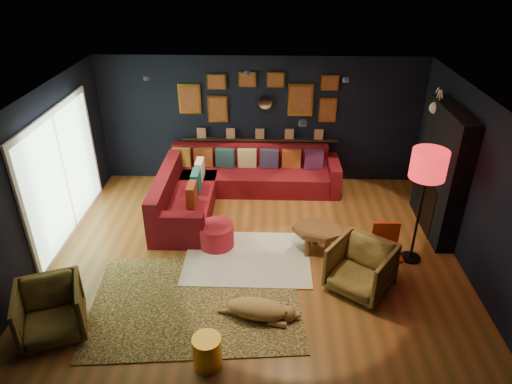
{
  "coord_description": "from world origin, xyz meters",
  "views": [
    {
      "loc": [
        0.2,
        -6.06,
        4.49
      ],
      "look_at": [
        -0.0,
        0.3,
        0.99
      ],
      "focal_mm": 32.0,
      "sensor_mm": 36.0,
      "label": 1
    }
  ],
  "objects_px": {
    "floor_lamp": "(428,169)",
    "dog": "(257,306)",
    "armchair_right": "(361,266)",
    "gold_stool": "(207,352)",
    "pouf": "(216,235)",
    "orange_chair": "(385,247)",
    "armchair_left": "(50,309)",
    "sectional": "(227,184)",
    "coffee_table": "(318,232)"
  },
  "relations": [
    {
      "from": "floor_lamp",
      "to": "dog",
      "type": "relative_size",
      "value": 1.68
    },
    {
      "from": "armchair_right",
      "to": "gold_stool",
      "type": "height_order",
      "value": "armchair_right"
    },
    {
      "from": "gold_stool",
      "to": "floor_lamp",
      "type": "bearing_deg",
      "value": 36.37
    },
    {
      "from": "armchair_right",
      "to": "pouf",
      "type": "bearing_deg",
      "value": -168.48
    },
    {
      "from": "orange_chair",
      "to": "armchair_left",
      "type": "bearing_deg",
      "value": -164.76
    },
    {
      "from": "armchair_left",
      "to": "dog",
      "type": "bearing_deg",
      "value": -13.95
    },
    {
      "from": "pouf",
      "to": "dog",
      "type": "xyz_separation_m",
      "value": [
        0.73,
        -1.64,
        -0.02
      ]
    },
    {
      "from": "armchair_right",
      "to": "orange_chair",
      "type": "distance_m",
      "value": 0.54
    },
    {
      "from": "sectional",
      "to": "armchair_left",
      "type": "bearing_deg",
      "value": -118.21
    },
    {
      "from": "sectional",
      "to": "gold_stool",
      "type": "relative_size",
      "value": 7.86
    },
    {
      "from": "armchair_left",
      "to": "dog",
      "type": "relative_size",
      "value": 0.71
    },
    {
      "from": "sectional",
      "to": "dog",
      "type": "bearing_deg",
      "value": -78.15
    },
    {
      "from": "armchair_left",
      "to": "sectional",
      "type": "bearing_deg",
      "value": 39.99
    },
    {
      "from": "coffee_table",
      "to": "gold_stool",
      "type": "height_order",
      "value": "coffee_table"
    },
    {
      "from": "orange_chair",
      "to": "armchair_right",
      "type": "bearing_deg",
      "value": -141.6
    },
    {
      "from": "pouf",
      "to": "floor_lamp",
      "type": "xyz_separation_m",
      "value": [
        3.16,
        -0.25,
        1.39
      ]
    },
    {
      "from": "coffee_table",
      "to": "armchair_left",
      "type": "bearing_deg",
      "value": -151.77
    },
    {
      "from": "armchair_left",
      "to": "dog",
      "type": "distance_m",
      "value": 2.65
    },
    {
      "from": "coffee_table",
      "to": "armchair_right",
      "type": "xyz_separation_m",
      "value": [
        0.54,
        -0.9,
        0.05
      ]
    },
    {
      "from": "coffee_table",
      "to": "floor_lamp",
      "type": "bearing_deg",
      "value": -5.93
    },
    {
      "from": "armchair_right",
      "to": "orange_chair",
      "type": "bearing_deg",
      "value": 75.7
    },
    {
      "from": "gold_stool",
      "to": "orange_chair",
      "type": "relative_size",
      "value": 0.5
    },
    {
      "from": "floor_lamp",
      "to": "sectional",
      "type": "bearing_deg",
      "value": 149.17
    },
    {
      "from": "gold_stool",
      "to": "floor_lamp",
      "type": "distance_m",
      "value": 3.98
    },
    {
      "from": "gold_stool",
      "to": "floor_lamp",
      "type": "xyz_separation_m",
      "value": [
        3.0,
        2.21,
        1.39
      ]
    },
    {
      "from": "sectional",
      "to": "armchair_left",
      "type": "distance_m",
      "value": 4.1
    },
    {
      "from": "sectional",
      "to": "floor_lamp",
      "type": "height_order",
      "value": "floor_lamp"
    },
    {
      "from": "pouf",
      "to": "floor_lamp",
      "type": "height_order",
      "value": "floor_lamp"
    },
    {
      "from": "armchair_left",
      "to": "pouf",
      "type": "bearing_deg",
      "value": 24.81
    },
    {
      "from": "armchair_left",
      "to": "floor_lamp",
      "type": "xyz_separation_m",
      "value": [
        5.05,
        1.75,
        1.21
      ]
    },
    {
      "from": "floor_lamp",
      "to": "dog",
      "type": "distance_m",
      "value": 3.14
    },
    {
      "from": "sectional",
      "to": "armchair_left",
      "type": "height_order",
      "value": "sectional"
    },
    {
      "from": "coffee_table",
      "to": "armchair_left",
      "type": "relative_size",
      "value": 1.23
    },
    {
      "from": "pouf",
      "to": "floor_lamp",
      "type": "bearing_deg",
      "value": -4.52
    },
    {
      "from": "armchair_right",
      "to": "floor_lamp",
      "type": "bearing_deg",
      "value": 73.85
    },
    {
      "from": "sectional",
      "to": "pouf",
      "type": "distance_m",
      "value": 1.61
    },
    {
      "from": "sectional",
      "to": "coffee_table",
      "type": "distance_m",
      "value": 2.35
    },
    {
      "from": "coffee_table",
      "to": "gold_stool",
      "type": "xyz_separation_m",
      "value": [
        -1.5,
        -2.37,
        -0.15
      ]
    },
    {
      "from": "orange_chair",
      "to": "floor_lamp",
      "type": "xyz_separation_m",
      "value": [
        0.55,
        0.41,
        1.1
      ]
    },
    {
      "from": "gold_stool",
      "to": "dog",
      "type": "height_order",
      "value": "gold_stool"
    },
    {
      "from": "sectional",
      "to": "armchair_right",
      "type": "distance_m",
      "value": 3.38
    },
    {
      "from": "coffee_table",
      "to": "armchair_left",
      "type": "xyz_separation_m",
      "value": [
        -3.55,
        -1.91,
        0.04
      ]
    },
    {
      "from": "pouf",
      "to": "gold_stool",
      "type": "bearing_deg",
      "value": -86.29
    },
    {
      "from": "orange_chair",
      "to": "dog",
      "type": "distance_m",
      "value": 2.14
    },
    {
      "from": "pouf",
      "to": "orange_chair",
      "type": "bearing_deg",
      "value": -14.17
    },
    {
      "from": "armchair_left",
      "to": "coffee_table",
      "type": "bearing_deg",
      "value": 6.43
    },
    {
      "from": "sectional",
      "to": "floor_lamp",
      "type": "bearing_deg",
      "value": -30.83
    },
    {
      "from": "pouf",
      "to": "dog",
      "type": "height_order",
      "value": "pouf"
    },
    {
      "from": "pouf",
      "to": "armchair_left",
      "type": "relative_size",
      "value": 0.73
    },
    {
      "from": "sectional",
      "to": "armchair_right",
      "type": "relative_size",
      "value": 4.11
    }
  ]
}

